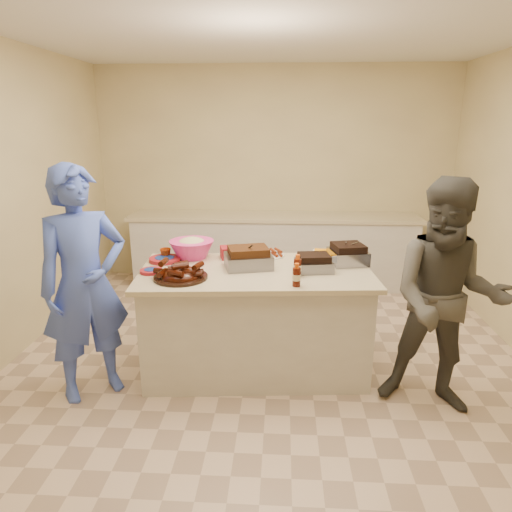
# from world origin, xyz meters

# --- Properties ---
(room) EXTENTS (4.50, 5.00, 2.70)m
(room) POSITION_xyz_m (0.00, 0.00, 0.00)
(room) COLOR beige
(room) RESTS_ON ground
(back_counter) EXTENTS (3.60, 0.64, 0.90)m
(back_counter) POSITION_xyz_m (0.00, 2.20, 0.45)
(back_counter) COLOR beige
(back_counter) RESTS_ON ground
(island) EXTENTS (1.92, 1.11, 0.88)m
(island) POSITION_xyz_m (-0.10, 0.07, 0.00)
(island) COLOR beige
(island) RESTS_ON ground
(rib_platter) EXTENTS (0.48, 0.48, 0.16)m
(rib_platter) POSITION_xyz_m (-0.66, -0.17, 0.88)
(rib_platter) COLOR #3A0E04
(rib_platter) RESTS_ON island
(pulled_pork_tray) EXTENTS (0.43, 0.36, 0.11)m
(pulled_pork_tray) POSITION_xyz_m (-0.17, 0.12, 0.88)
(pulled_pork_tray) COLOR #47230F
(pulled_pork_tray) RESTS_ON island
(brisket_tray) EXTENTS (0.31, 0.27, 0.08)m
(brisket_tray) POSITION_xyz_m (0.36, 0.07, 0.88)
(brisket_tray) COLOR black
(brisket_tray) RESTS_ON island
(roasting_pan) EXTENTS (0.34, 0.34, 0.11)m
(roasting_pan) POSITION_xyz_m (0.66, 0.29, 0.88)
(roasting_pan) COLOR gray
(roasting_pan) RESTS_ON island
(coleslaw_bowl) EXTENTS (0.41, 0.41, 0.26)m
(coleslaw_bowl) POSITION_xyz_m (-0.68, 0.37, 0.88)
(coleslaw_bowl) COLOR #E7338F
(coleslaw_bowl) RESTS_ON island
(sausage_plate) EXTENTS (0.36, 0.36, 0.05)m
(sausage_plate) POSITION_xyz_m (-0.02, 0.47, 0.88)
(sausage_plate) COLOR silver
(sausage_plate) RESTS_ON island
(mac_cheese_dish) EXTENTS (0.32, 0.25, 0.08)m
(mac_cheese_dish) POSITION_xyz_m (0.52, 0.37, 0.88)
(mac_cheese_dish) COLOR orange
(mac_cheese_dish) RESTS_ON island
(bbq_bottle_a) EXTENTS (0.06, 0.06, 0.17)m
(bbq_bottle_a) POSITION_xyz_m (0.21, -0.29, 0.88)
(bbq_bottle_a) COLOR #3C0E06
(bbq_bottle_a) RESTS_ON island
(bbq_bottle_b) EXTENTS (0.06, 0.06, 0.17)m
(bbq_bottle_b) POSITION_xyz_m (0.22, -0.08, 0.88)
(bbq_bottle_b) COLOR #3C0E06
(bbq_bottle_b) RESTS_ON island
(mustard_bottle) EXTENTS (0.05, 0.05, 0.13)m
(mustard_bottle) POSITION_xyz_m (-0.26, 0.09, 0.88)
(mustard_bottle) COLOR yellow
(mustard_bottle) RESTS_ON island
(sauce_bowl) EXTENTS (0.15, 0.06, 0.15)m
(sauce_bowl) POSITION_xyz_m (-0.24, 0.30, 0.88)
(sauce_bowl) COLOR silver
(sauce_bowl) RESTS_ON island
(plate_stack_large) EXTENTS (0.28, 0.28, 0.03)m
(plate_stack_large) POSITION_xyz_m (-0.89, 0.26, 0.88)
(plate_stack_large) COLOR maroon
(plate_stack_large) RESTS_ON island
(plate_stack_small) EXTENTS (0.19, 0.19, 0.02)m
(plate_stack_small) POSITION_xyz_m (-0.92, -0.05, 0.88)
(plate_stack_small) COLOR maroon
(plate_stack_small) RESTS_ON island
(plastic_cup) EXTENTS (0.10, 0.10, 0.10)m
(plastic_cup) POSITION_xyz_m (-0.90, 0.34, 0.88)
(plastic_cup) COLOR #9B3409
(plastic_cup) RESTS_ON island
(basket_stack) EXTENTS (0.23, 0.20, 0.10)m
(basket_stack) POSITION_xyz_m (-0.33, 0.39, 0.88)
(basket_stack) COLOR maroon
(basket_stack) RESTS_ON island
(guest_blue) EXTENTS (1.60, 1.77, 0.42)m
(guest_blue) POSITION_xyz_m (-1.33, -0.36, 0.00)
(guest_blue) COLOR #4662DA
(guest_blue) RESTS_ON ground
(guest_gray) EXTENTS (1.23, 1.83, 0.64)m
(guest_gray) POSITION_xyz_m (1.25, -0.40, 0.00)
(guest_gray) COLOR #4C4A44
(guest_gray) RESTS_ON ground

